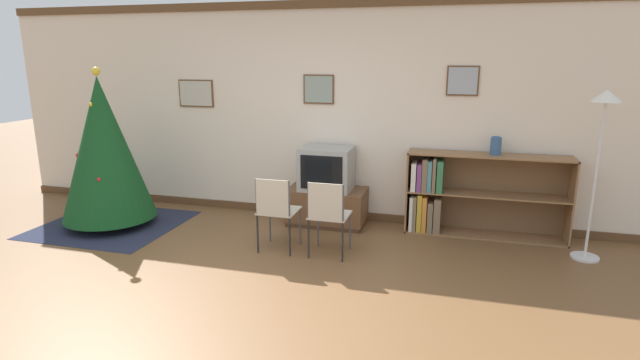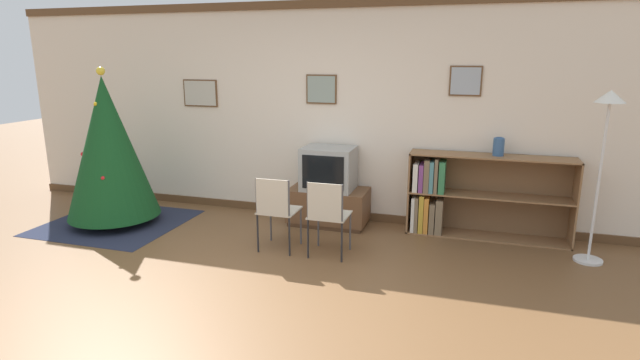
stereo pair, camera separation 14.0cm
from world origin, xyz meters
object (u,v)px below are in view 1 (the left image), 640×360
Objects in this scene: vase at (496,145)px; standing_lamp at (602,131)px; folding_chair_left at (276,209)px; folding_chair_right at (328,214)px; bookshelf at (457,195)px; television at (327,168)px; christmas_tree at (104,149)px; tv_console at (327,206)px.

standing_lamp reaches higher than vase.
folding_chair_left is at bearing -152.97° from vase.
bookshelf is at bearing 41.17° from folding_chair_right.
television reaches higher than folding_chair_right.
christmas_tree is 2.91m from folding_chair_right.
standing_lamp is at bearing 12.12° from folding_chair_left.
christmas_tree reaches higher than standing_lamp.
christmas_tree is 2.69m from television.
standing_lamp is (5.44, 0.42, 0.37)m from christmas_tree.
vase is at bearing 154.09° from standing_lamp.
vase is 1.07m from standing_lamp.
tv_console is 0.53× the size of bookshelf.
standing_lamp is at bearing -6.79° from tv_console.
vase is at bearing 3.40° from television.
bookshelf reaches higher than folding_chair_right.
television is at bearing 16.38° from christmas_tree.
vase is at bearing 34.38° from folding_chair_right.
vase is (1.94, 0.12, 0.36)m from television.
standing_lamp is (2.59, 0.68, 0.86)m from folding_chair_right.
christmas_tree reaches higher than folding_chair_left.
bookshelf reaches higher than tv_console.
bookshelf is at bearing 3.66° from television.
christmas_tree is 4.25m from bookshelf.
television is at bearing -176.34° from bookshelf.
tv_console is 1.18× the size of folding_chair_left.
folding_chair_left is 1.00× the size of folding_chair_right.
television is (-0.00, -0.00, 0.49)m from tv_console.
tv_console is at bearing 173.21° from standing_lamp.
christmas_tree reaches higher than television.
vase is at bearing 3.32° from tv_console.
tv_console is 1.18× the size of folding_chair_right.
television is 1.08m from folding_chair_left.
vase reaches higher than tv_console.
folding_chair_left is 3.99× the size of vase.
television is 1.08m from folding_chair_right.
folding_chair_right is 2.09m from vase.
television is 0.34× the size of bookshelf.
folding_chair_left is at bearing -148.76° from bookshelf.
folding_chair_left is 2.16m from bookshelf.
christmas_tree is at bearing -169.07° from vase.
folding_chair_left is 0.56m from folding_chair_right.
television is 0.76× the size of folding_chair_right.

